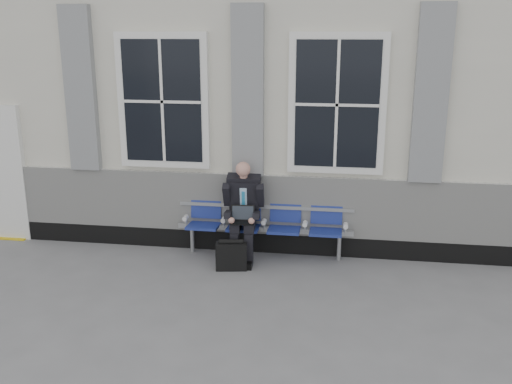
# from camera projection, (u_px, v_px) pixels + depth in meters

# --- Properties ---
(ground) EXTENTS (70.00, 70.00, 0.00)m
(ground) POSITION_uv_depth(u_px,v_px,m) (300.00, 297.00, 7.18)
(ground) COLOR slate
(ground) RESTS_ON ground
(station_building) EXTENTS (14.40, 4.40, 4.49)m
(station_building) POSITION_uv_depth(u_px,v_px,m) (317.00, 91.00, 9.88)
(station_building) COLOR beige
(station_building) RESTS_ON ground
(bench) EXTENTS (2.60, 0.47, 0.91)m
(bench) POSITION_uv_depth(u_px,v_px,m) (265.00, 220.00, 8.38)
(bench) COLOR #9EA0A3
(bench) RESTS_ON ground
(businessman) EXTENTS (0.60, 0.81, 1.45)m
(businessman) POSITION_uv_depth(u_px,v_px,m) (243.00, 207.00, 8.23)
(businessman) COLOR black
(businessman) RESTS_ON ground
(briefcase) EXTENTS (0.46, 0.25, 0.44)m
(briefcase) POSITION_uv_depth(u_px,v_px,m) (231.00, 256.00, 7.97)
(briefcase) COLOR black
(briefcase) RESTS_ON ground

